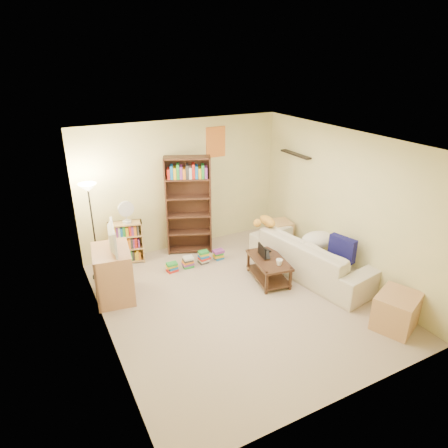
{
  "coord_description": "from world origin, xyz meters",
  "views": [
    {
      "loc": [
        -2.65,
        -4.62,
        3.6
      ],
      "look_at": [
        0.07,
        0.63,
        1.05
      ],
      "focal_mm": 32.0,
      "sensor_mm": 36.0,
      "label": 1
    }
  ],
  "objects_px": {
    "tall_bookshelf": "(188,203)",
    "side_table": "(279,233)",
    "coffee_table": "(269,267)",
    "television": "(109,238)",
    "end_cabinet": "(396,311)",
    "floor_lamp": "(90,204)",
    "laptop": "(269,255)",
    "tv_stand": "(113,274)",
    "desk_fan": "(126,211)",
    "short_bookshelf": "(126,243)",
    "tabby_cat": "(266,221)",
    "mug": "(279,262)",
    "sofa": "(312,256)"
  },
  "relations": [
    {
      "from": "laptop",
      "to": "floor_lamp",
      "type": "height_order",
      "value": "floor_lamp"
    },
    {
      "from": "tall_bookshelf",
      "to": "side_table",
      "type": "height_order",
      "value": "tall_bookshelf"
    },
    {
      "from": "tabby_cat",
      "to": "tv_stand",
      "type": "bearing_deg",
      "value": 179.75
    },
    {
      "from": "short_bookshelf",
      "to": "end_cabinet",
      "type": "relative_size",
      "value": 1.28
    },
    {
      "from": "tv_stand",
      "to": "short_bookshelf",
      "type": "height_order",
      "value": "tv_stand"
    },
    {
      "from": "desk_fan",
      "to": "end_cabinet",
      "type": "distance_m",
      "value": 4.64
    },
    {
      "from": "sofa",
      "to": "tv_stand",
      "type": "bearing_deg",
      "value": 65.53
    },
    {
      "from": "mug",
      "to": "short_bookshelf",
      "type": "bearing_deg",
      "value": 135.01
    },
    {
      "from": "desk_fan",
      "to": "floor_lamp",
      "type": "xyz_separation_m",
      "value": [
        -0.63,
        -0.28,
        0.33
      ]
    },
    {
      "from": "television",
      "to": "tabby_cat",
      "type": "bearing_deg",
      "value": -81.8
    },
    {
      "from": "tabby_cat",
      "to": "desk_fan",
      "type": "height_order",
      "value": "desk_fan"
    },
    {
      "from": "side_table",
      "to": "floor_lamp",
      "type": "bearing_deg",
      "value": 174.27
    },
    {
      "from": "coffee_table",
      "to": "floor_lamp",
      "type": "xyz_separation_m",
      "value": [
        -2.55,
        1.43,
        1.09
      ]
    },
    {
      "from": "coffee_table",
      "to": "side_table",
      "type": "xyz_separation_m",
      "value": [
        0.97,
        1.08,
        -0.01
      ]
    },
    {
      "from": "tabby_cat",
      "to": "mug",
      "type": "distance_m",
      "value": 1.02
    },
    {
      "from": "mug",
      "to": "short_bookshelf",
      "type": "relative_size",
      "value": 0.15
    },
    {
      "from": "coffee_table",
      "to": "tv_stand",
      "type": "relative_size",
      "value": 1.16
    },
    {
      "from": "mug",
      "to": "tall_bookshelf",
      "type": "height_order",
      "value": "tall_bookshelf"
    },
    {
      "from": "mug",
      "to": "end_cabinet",
      "type": "height_order",
      "value": "end_cabinet"
    },
    {
      "from": "floor_lamp",
      "to": "end_cabinet",
      "type": "height_order",
      "value": "floor_lamp"
    },
    {
      "from": "sofa",
      "to": "floor_lamp",
      "type": "relative_size",
      "value": 1.45
    },
    {
      "from": "tabby_cat",
      "to": "laptop",
      "type": "distance_m",
      "value": 0.74
    },
    {
      "from": "tabby_cat",
      "to": "floor_lamp",
      "type": "distance_m",
      "value": 3.05
    },
    {
      "from": "laptop",
      "to": "television",
      "type": "bearing_deg",
      "value": 103.75
    },
    {
      "from": "television",
      "to": "tall_bookshelf",
      "type": "distance_m",
      "value": 1.93
    },
    {
      "from": "tabby_cat",
      "to": "end_cabinet",
      "type": "xyz_separation_m",
      "value": [
        0.55,
        -2.56,
        -0.52
      ]
    },
    {
      "from": "television",
      "to": "short_bookshelf",
      "type": "bearing_deg",
      "value": -15.96
    },
    {
      "from": "mug",
      "to": "short_bookshelf",
      "type": "distance_m",
      "value": 2.83
    },
    {
      "from": "tv_stand",
      "to": "mug",
      "type": "bearing_deg",
      "value": -12.13
    },
    {
      "from": "coffee_table",
      "to": "short_bookshelf",
      "type": "xyz_separation_m",
      "value": [
        -1.97,
        1.75,
        0.14
      ]
    },
    {
      "from": "tabby_cat",
      "to": "tall_bookshelf",
      "type": "relative_size",
      "value": 0.29
    },
    {
      "from": "desk_fan",
      "to": "floor_lamp",
      "type": "distance_m",
      "value": 0.76
    },
    {
      "from": "coffee_table",
      "to": "laptop",
      "type": "xyz_separation_m",
      "value": [
        0.05,
        0.09,
        0.16
      ]
    },
    {
      "from": "sofa",
      "to": "desk_fan",
      "type": "xyz_separation_m",
      "value": [
        -2.72,
        1.87,
        0.68
      ]
    },
    {
      "from": "desk_fan",
      "to": "side_table",
      "type": "bearing_deg",
      "value": -12.26
    },
    {
      "from": "side_table",
      "to": "end_cabinet",
      "type": "bearing_deg",
      "value": -91.35
    },
    {
      "from": "coffee_table",
      "to": "television",
      "type": "xyz_separation_m",
      "value": [
        -2.45,
        0.68,
        0.78
      ]
    },
    {
      "from": "sofa",
      "to": "tabby_cat",
      "type": "bearing_deg",
      "value": 18.61
    },
    {
      "from": "coffee_table",
      "to": "television",
      "type": "bearing_deg",
      "value": 173.59
    },
    {
      "from": "television",
      "to": "floor_lamp",
      "type": "distance_m",
      "value": 0.82
    },
    {
      "from": "coffee_table",
      "to": "mug",
      "type": "distance_m",
      "value": 0.32
    },
    {
      "from": "coffee_table",
      "to": "desk_fan",
      "type": "distance_m",
      "value": 2.68
    },
    {
      "from": "mug",
      "to": "television",
      "type": "bearing_deg",
      "value": 159.42
    },
    {
      "from": "coffee_table",
      "to": "laptop",
      "type": "distance_m",
      "value": 0.19
    },
    {
      "from": "laptop",
      "to": "side_table",
      "type": "xyz_separation_m",
      "value": [
        0.92,
        0.99,
        -0.17
      ]
    },
    {
      "from": "coffee_table",
      "to": "tv_stand",
      "type": "bearing_deg",
      "value": 173.59
    },
    {
      "from": "end_cabinet",
      "to": "laptop",
      "type": "bearing_deg",
      "value": 113.09
    },
    {
      "from": "mug",
      "to": "tv_stand",
      "type": "height_order",
      "value": "tv_stand"
    },
    {
      "from": "short_bookshelf",
      "to": "tall_bookshelf",
      "type": "bearing_deg",
      "value": 6.84
    },
    {
      "from": "tabby_cat",
      "to": "end_cabinet",
      "type": "distance_m",
      "value": 2.67
    }
  ]
}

